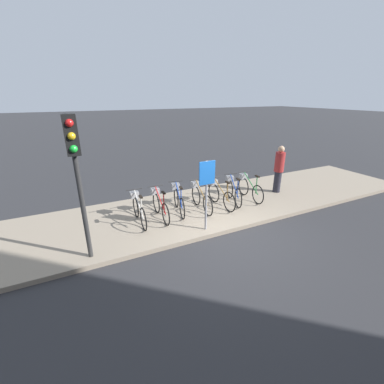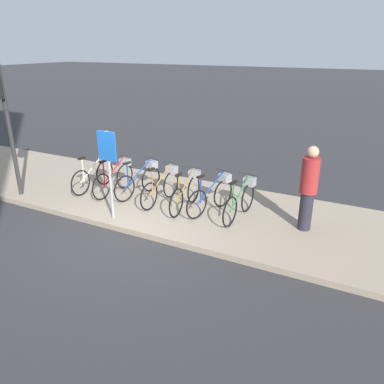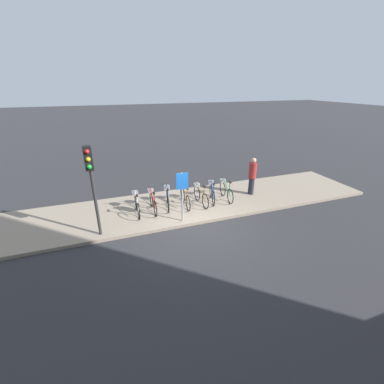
{
  "view_description": "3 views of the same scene",
  "coord_description": "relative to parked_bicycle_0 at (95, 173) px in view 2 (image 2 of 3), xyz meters",
  "views": [
    {
      "loc": [
        -3.49,
        -5.07,
        3.55
      ],
      "look_at": [
        -0.32,
        1.44,
        0.78
      ],
      "focal_mm": 24.0,
      "sensor_mm": 36.0,
      "label": 1
    },
    {
      "loc": [
        4.39,
        -5.44,
        3.62
      ],
      "look_at": [
        1.12,
        0.94,
        0.78
      ],
      "focal_mm": 35.0,
      "sensor_mm": 36.0,
      "label": 2
    },
    {
      "loc": [
        -2.97,
        -7.81,
        4.91
      ],
      "look_at": [
        0.15,
        0.95,
        0.95
      ],
      "focal_mm": 24.0,
      "sensor_mm": 36.0,
      "label": 3
    }
  ],
  "objects": [
    {
      "name": "ground_plane",
      "position": [
        1.97,
        -1.52,
        -0.54
      ],
      "size": [
        120.0,
        120.0,
        0.0
      ],
      "primitive_type": "plane",
      "color": "#2D2D30"
    },
    {
      "name": "sidewalk",
      "position": [
        1.97,
        0.15,
        -0.48
      ],
      "size": [
        16.91,
        3.34,
        0.12
      ],
      "color": "gray",
      "rests_on": "ground_plane"
    },
    {
      "name": "parked_bicycle_0",
      "position": [
        0.0,
        0.0,
        0.0
      ],
      "size": [
        0.46,
        1.53,
        0.94
      ],
      "color": "black",
      "rests_on": "sidewalk"
    },
    {
      "name": "parked_bicycle_1",
      "position": [
        0.64,
        0.02,
        0.0
      ],
      "size": [
        0.46,
        1.53,
        0.94
      ],
      "color": "black",
      "rests_on": "sidewalk"
    },
    {
      "name": "parked_bicycle_2",
      "position": [
        1.3,
        0.16,
        0.0
      ],
      "size": [
        0.48,
        1.51,
        0.94
      ],
      "color": "black",
      "rests_on": "sidewalk"
    },
    {
      "name": "parked_bicycle_3",
      "position": [
        2.0,
        0.03,
        0.0
      ],
      "size": [
        0.46,
        1.53,
        0.94
      ],
      "color": "black",
      "rests_on": "sidewalk"
    },
    {
      "name": "parked_bicycle_4",
      "position": [
        2.68,
        -0.02,
        0.0
      ],
      "size": [
        0.46,
        1.53,
        0.94
      ],
      "color": "black",
      "rests_on": "sidewalk"
    },
    {
      "name": "parked_bicycle_5",
      "position": [
        3.27,
        0.09,
        0.0
      ],
      "size": [
        0.58,
        1.48,
        0.94
      ],
      "color": "black",
      "rests_on": "sidewalk"
    },
    {
      "name": "parked_bicycle_6",
      "position": [
        3.93,
        0.08,
        0.0
      ],
      "size": [
        0.46,
        1.53,
        0.94
      ],
      "color": "black",
      "rests_on": "sidewalk"
    },
    {
      "name": "pedestrian",
      "position": [
        5.28,
        0.13,
        0.49
      ],
      "size": [
        0.34,
        0.34,
        1.73
      ],
      "color": "#23232D",
      "rests_on": "sidewalk"
    },
    {
      "name": "traffic_light",
      "position": [
        -1.43,
        -1.29,
        1.82
      ],
      "size": [
        0.24,
        0.4,
        3.11
      ],
      "color": "#2D2D2D",
      "rests_on": "sidewalk"
    },
    {
      "name": "sign_post",
      "position": [
        1.5,
        -1.23,
        0.87
      ],
      "size": [
        0.44,
        0.07,
        1.9
      ],
      "color": "#99999E",
      "rests_on": "sidewalk"
    }
  ]
}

